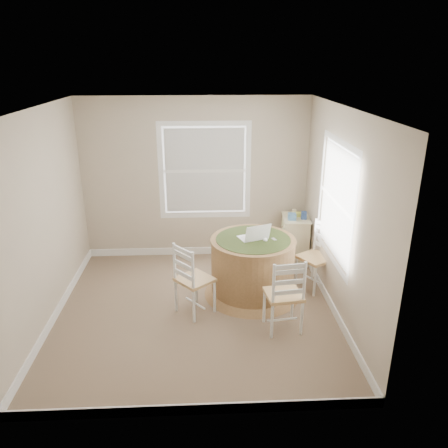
{
  "coord_description": "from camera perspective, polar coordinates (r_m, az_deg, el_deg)",
  "views": [
    {
      "loc": [
        0.12,
        -4.98,
        3.12
      ],
      "look_at": [
        0.39,
        0.45,
        1.05
      ],
      "focal_mm": 35.0,
      "sensor_mm": 36.0,
      "label": 1
    }
  ],
  "objects": [
    {
      "name": "cup_cream",
      "position": [
        7.13,
        9.15,
        1.54
      ],
      "size": [
        0.07,
        0.07,
        0.09
      ],
      "primitive_type": "cylinder",
      "color": "beige",
      "rests_on": "corner_chest"
    },
    {
      "name": "chair_near",
      "position": [
        5.34,
        7.78,
        -9.07
      ],
      "size": [
        0.47,
        0.45,
        0.95
      ],
      "primitive_type": null,
      "rotation": [
        0.0,
        0.0,
        3.27
      ],
      "color": "white",
      "rests_on": "ground"
    },
    {
      "name": "laptop",
      "position": [
        5.9,
        3.92,
        -1.63
      ],
      "size": [
        0.45,
        0.43,
        0.25
      ],
      "rotation": [
        0.0,
        0.0,
        3.5
      ],
      "color": "white",
      "rests_on": "round_table"
    },
    {
      "name": "box_blue",
      "position": [
        6.96,
        10.37,
        1.12
      ],
      "size": [
        0.09,
        0.09,
        0.12
      ],
      "primitive_type": "cube",
      "rotation": [
        0.0,
        0.0,
        -0.08
      ],
      "color": "#335299",
      "rests_on": "corner_chest"
    },
    {
      "name": "mouse",
      "position": [
        5.88,
        5.4,
        -2.04
      ],
      "size": [
        0.1,
        0.12,
        0.04
      ],
      "primitive_type": "ellipsoid",
      "rotation": [
        0.0,
        0.0,
        0.34
      ],
      "color": "white",
      "rests_on": "round_table"
    },
    {
      "name": "round_table",
      "position": [
        6.07,
        3.74,
        -5.28
      ],
      "size": [
        1.34,
        1.34,
        0.84
      ],
      "rotation": [
        0.0,
        0.0,
        0.34
      ],
      "color": "#966B43",
      "rests_on": "ground"
    },
    {
      "name": "tissue_box",
      "position": [
        6.91,
        8.89,
        0.98
      ],
      "size": [
        0.13,
        0.13,
        0.1
      ],
      "primitive_type": "cube",
      "rotation": [
        0.0,
        0.0,
        -0.08
      ],
      "color": "#558BC3",
      "rests_on": "corner_chest"
    },
    {
      "name": "corner_chest",
      "position": [
        7.17,
        9.23,
        -1.93
      ],
      "size": [
        0.46,
        0.6,
        0.75
      ],
      "rotation": [
        0.0,
        0.0,
        -0.08
      ],
      "color": "beige",
      "rests_on": "ground"
    },
    {
      "name": "chair_left",
      "position": [
        5.63,
        -3.85,
        -7.2
      ],
      "size": [
        0.58,
        0.58,
        0.95
      ],
      "primitive_type": null,
      "rotation": [
        0.0,
        0.0,
        2.28
      ],
      "color": "white",
      "rests_on": "ground"
    },
    {
      "name": "keys",
      "position": [
        6.05,
        5.58,
        -1.43
      ],
      "size": [
        0.07,
        0.07,
        0.02
      ],
      "primitive_type": "cube",
      "rotation": [
        0.0,
        0.0,
        0.34
      ],
      "color": "black",
      "rests_on": "round_table"
    },
    {
      "name": "box_yellow",
      "position": [
        7.08,
        9.57,
        1.25
      ],
      "size": [
        0.16,
        0.11,
        0.06
      ],
      "primitive_type": "cube",
      "rotation": [
        0.0,
        0.0,
        -0.08
      ],
      "color": "#E1E24F",
      "rests_on": "corner_chest"
    },
    {
      "name": "room",
      "position": [
        5.46,
        -2.18,
        1.35
      ],
      "size": [
        3.64,
        3.64,
        2.64
      ],
      "color": "#765E4B",
      "rests_on": "ground"
    },
    {
      "name": "chair_right",
      "position": [
        6.33,
        11.81,
        -4.3
      ],
      "size": [
        0.56,
        0.57,
        0.95
      ],
      "primitive_type": null,
      "rotation": [
        0.0,
        0.0,
        -1.0
      ],
      "color": "white",
      "rests_on": "ground"
    },
    {
      "name": "phone",
      "position": [
        5.92,
        6.54,
        -2.03
      ],
      "size": [
        0.07,
        0.1,
        0.02
      ],
      "primitive_type": "cube",
      "rotation": [
        0.0,
        0.0,
        0.34
      ],
      "color": "#B7BABF",
      "rests_on": "round_table"
    }
  ]
}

